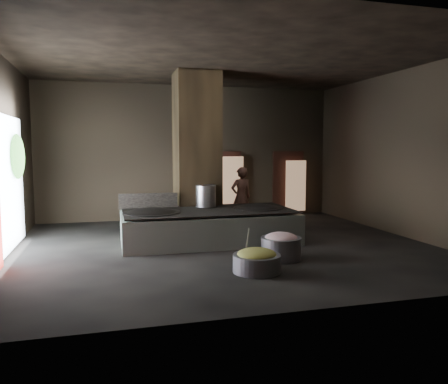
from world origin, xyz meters
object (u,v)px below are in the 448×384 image
object	(u,v)px
hearth_platform	(209,227)
cook	(241,197)
stock_pot	(206,196)
veg_basin	(257,263)
wok_left	(152,216)
wok_right	(258,211)
meat_basin	(281,248)

from	to	relation	value
hearth_platform	cook	world-z (taller)	cook
stock_pot	veg_basin	distance (m)	3.59
hearth_platform	wok_left	size ratio (longest dim) A/B	3.17
wok_right	cook	world-z (taller)	cook
stock_pot	veg_basin	xyz separation A→B (m)	(0.23, -3.45, -0.96)
hearth_platform	cook	distance (m)	2.43
cook	wok_right	bearing A→B (deg)	76.49
wok_right	meat_basin	world-z (taller)	wok_right
wok_left	wok_right	size ratio (longest dim) A/B	1.07
wok_left	hearth_platform	bearing A→B (deg)	1.97
hearth_platform	wok_left	distance (m)	1.50
wok_left	wok_right	bearing A→B (deg)	2.05
hearth_platform	veg_basin	distance (m)	2.92
hearth_platform	veg_basin	size ratio (longest dim) A/B	4.70
wok_right	meat_basin	xyz separation A→B (m)	(-0.23, -2.15, -0.51)
wok_left	cook	size ratio (longest dim) A/B	0.76
wok_right	veg_basin	xyz separation A→B (m)	(-1.07, -2.95, -0.58)
wok_right	hearth_platform	bearing A→B (deg)	-177.88
cook	meat_basin	size ratio (longest dim) A/B	2.10
cook	stock_pot	bearing A→B (deg)	32.98
wok_right	stock_pot	size ratio (longest dim) A/B	2.25
hearth_platform	stock_pot	distance (m)	0.93
meat_basin	stock_pot	bearing A→B (deg)	111.96
veg_basin	meat_basin	size ratio (longest dim) A/B	1.07
wok_left	stock_pot	bearing A→B (deg)	21.80
veg_basin	meat_basin	bearing A→B (deg)	43.46
hearth_platform	wok_right	size ratio (longest dim) A/B	3.41
stock_pot	meat_basin	world-z (taller)	stock_pot
veg_basin	cook	bearing A→B (deg)	76.20
hearth_platform	cook	bearing A→B (deg)	52.85
stock_pot	cook	bearing A→B (deg)	43.36
veg_basin	wok_right	bearing A→B (deg)	70.02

